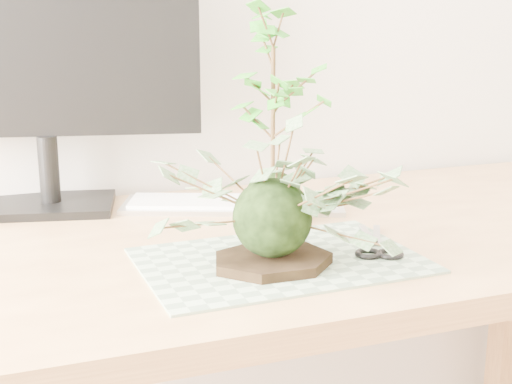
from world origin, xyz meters
The scene contains 8 objects.
desk centered at (0.08, 1.23, 0.65)m, with size 1.60×0.70×0.74m.
cutting_mat centered at (0.02, 1.10, 0.74)m, with size 0.41×0.27×0.00m, color slate.
stone_dish centered at (0.00, 1.08, 0.75)m, with size 0.18×0.18×0.01m, color black.
ivy_kokedama centered at (0.00, 1.08, 0.87)m, with size 0.36×0.36×0.23m.
maple_kokedama centered at (0.08, 1.28, 1.02)m, with size 0.28×0.28×0.40m.
keyboard centered at (0.05, 1.41, 0.75)m, with size 0.43×0.27×0.02m.
monitor centered at (-0.27, 1.53, 1.03)m, with size 0.56×0.21×0.50m.
scissors centered at (0.19, 1.08, 0.75)m, with size 0.09×0.17×0.01m.
Camera 1 is at (-0.36, 0.17, 1.10)m, focal length 50.00 mm.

